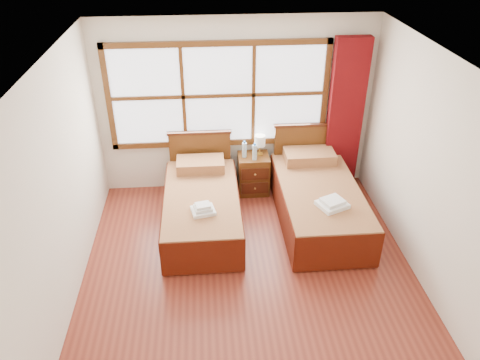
{
  "coord_description": "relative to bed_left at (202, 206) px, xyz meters",
  "views": [
    {
      "loc": [
        -0.46,
        -4.12,
        3.9
      ],
      "look_at": [
        -0.07,
        0.7,
        0.99
      ],
      "focal_mm": 35.0,
      "sensor_mm": 36.0,
      "label": 1
    }
  ],
  "objects": [
    {
      "name": "towels_left",
      "position": [
        0.02,
        -0.47,
        0.27
      ],
      "size": [
        0.33,
        0.3,
        0.12
      ],
      "rotation": [
        0.0,
        0.0,
        0.21
      ],
      "color": "white",
      "rests_on": "bed_left"
    },
    {
      "name": "wall_left",
      "position": [
        -1.45,
        -1.2,
        1.0
      ],
      "size": [
        0.0,
        4.5,
        4.5
      ],
      "primitive_type": "plane",
      "rotation": [
        1.57,
        0.0,
        1.57
      ],
      "color": "silver",
      "rests_on": "floor"
    },
    {
      "name": "towels_right",
      "position": [
        1.65,
        -0.52,
        0.3
      ],
      "size": [
        0.44,
        0.42,
        0.1
      ],
      "rotation": [
        0.0,
        0.0,
        0.41
      ],
      "color": "white",
      "rests_on": "bed_right"
    },
    {
      "name": "wall_right",
      "position": [
        2.55,
        -1.2,
        1.0
      ],
      "size": [
        0.0,
        4.5,
        4.5
      ],
      "primitive_type": "plane",
      "rotation": [
        1.57,
        0.0,
        -1.57
      ],
      "color": "silver",
      "rests_on": "floor"
    },
    {
      "name": "curtain",
      "position": [
        2.15,
        0.91,
        0.87
      ],
      "size": [
        0.5,
        0.16,
        2.3
      ],
      "primitive_type": "cube",
      "color": "#670A0D",
      "rests_on": "wall_back"
    },
    {
      "name": "bed_left",
      "position": [
        0.0,
        0.0,
        0.0
      ],
      "size": [
        1.01,
        2.03,
        0.98
      ],
      "color": "#441D0E",
      "rests_on": "floor"
    },
    {
      "name": "lamp",
      "position": [
        0.89,
        0.85,
        0.53
      ],
      "size": [
        0.16,
        0.16,
        0.31
      ],
      "color": "gold",
      "rests_on": "nightstand"
    },
    {
      "name": "ceiling",
      "position": [
        0.55,
        -1.2,
        2.3
      ],
      "size": [
        4.5,
        4.5,
        0.0
      ],
      "primitive_type": "plane",
      "rotation": [
        3.14,
        0.0,
        0.0
      ],
      "color": "white",
      "rests_on": "wall_back"
    },
    {
      "name": "window",
      "position": [
        0.3,
        1.01,
        1.2
      ],
      "size": [
        3.16,
        0.06,
        1.56
      ],
      "color": "white",
      "rests_on": "wall_back"
    },
    {
      "name": "floor",
      "position": [
        0.55,
        -1.2,
        -0.3
      ],
      "size": [
        4.5,
        4.5,
        0.0
      ],
      "primitive_type": "plane",
      "color": "maroon",
      "rests_on": "ground"
    },
    {
      "name": "bottle_far",
      "position": [
        0.8,
        0.7,
        0.43
      ],
      "size": [
        0.07,
        0.07,
        0.26
      ],
      "color": "#A7C6D6",
      "rests_on": "nightstand"
    },
    {
      "name": "bottle_near",
      "position": [
        0.65,
        0.79,
        0.43
      ],
      "size": [
        0.07,
        0.07,
        0.26
      ],
      "color": "#A7C6D6",
      "rests_on": "nightstand"
    },
    {
      "name": "bed_right",
      "position": [
        1.61,
        -0.0,
        0.02
      ],
      "size": [
        1.07,
        2.09,
        1.04
      ],
      "color": "#441D0E",
      "rests_on": "floor"
    },
    {
      "name": "nightstand",
      "position": [
        0.8,
        0.8,
        0.01
      ],
      "size": [
        0.46,
        0.45,
        0.61
      ],
      "color": "#593213",
      "rests_on": "floor"
    },
    {
      "name": "wall_back",
      "position": [
        0.55,
        1.05,
        1.0
      ],
      "size": [
        4.0,
        0.0,
        4.0
      ],
      "primitive_type": "plane",
      "rotation": [
        1.57,
        0.0,
        0.0
      ],
      "color": "silver",
      "rests_on": "floor"
    }
  ]
}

